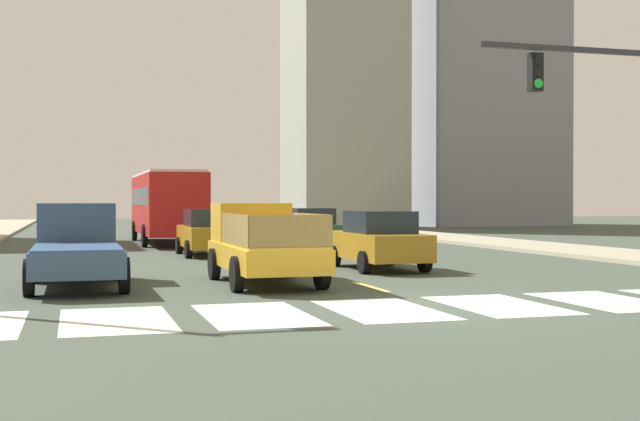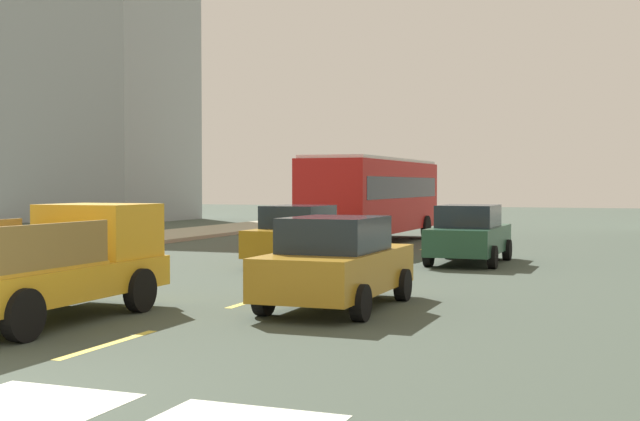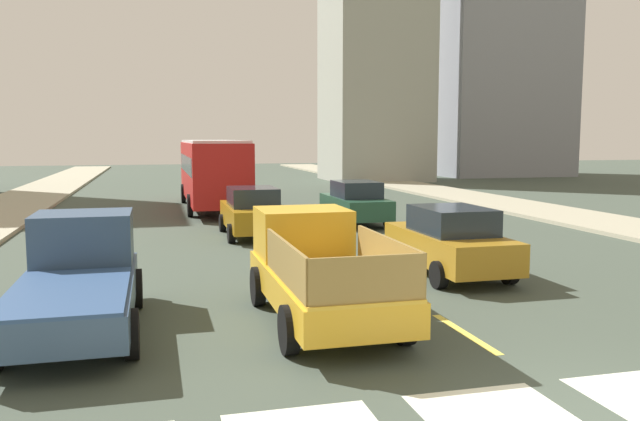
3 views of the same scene
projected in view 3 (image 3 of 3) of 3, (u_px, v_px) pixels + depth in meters
name	position (u px, v px, depth m)	size (l,w,h in m)	color
sidewalk_right	(568.00, 216.00, 27.80)	(3.96, 110.00, 0.15)	#A39E85
lane_dash_0	(465.00, 333.00, 11.33)	(0.16, 2.40, 0.01)	#DECC4B
lane_dash_1	(372.00, 275.00, 16.14)	(0.16, 2.40, 0.01)	#DECC4B
lane_dash_2	(322.00, 243.00, 20.95)	(0.16, 2.40, 0.01)	#DECC4B
lane_dash_3	(290.00, 224.00, 25.76)	(0.16, 2.40, 0.01)	#DECC4B
lane_dash_4	(268.00, 210.00, 30.57)	(0.16, 2.40, 0.01)	#DECC4B
lane_dash_5	(253.00, 200.00, 35.38)	(0.16, 2.40, 0.01)	#DECC4B
lane_dash_6	(241.00, 193.00, 40.19)	(0.16, 2.40, 0.01)	#DECC4B
lane_dash_7	(231.00, 187.00, 45.00)	(0.16, 2.40, 0.01)	#DECC4B
pickup_stakebed	(317.00, 269.00, 12.29)	(2.18, 5.20, 1.96)	gold
pickup_dark	(78.00, 277.00, 11.64)	(2.18, 5.20, 1.96)	#314A69
city_bus	(212.00, 169.00, 30.99)	(2.72, 10.80, 3.32)	#AF1A19
sedan_mid	(450.00, 241.00, 16.09)	(2.02, 4.40, 1.72)	#A8781D
sedan_far	(355.00, 202.00, 25.68)	(2.02, 4.40, 1.72)	#224935
sedan_near_left	(252.00, 212.00, 22.45)	(2.02, 4.40, 1.72)	#A27214
block_mid_left	(376.00, 3.00, 51.00)	(7.66, 7.53, 28.12)	#989B8F
block_mid_right	(499.00, 43.00, 58.42)	(11.53, 8.76, 24.12)	gray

